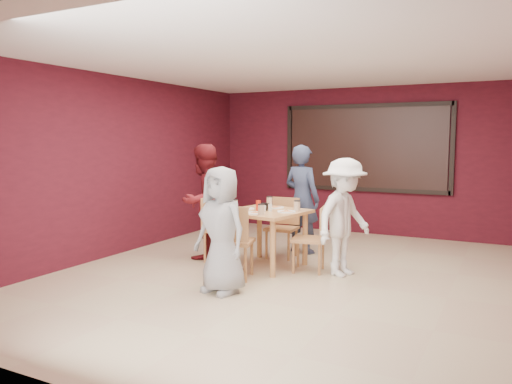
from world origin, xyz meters
The scene contains 11 objects.
floor centered at (0.00, 0.00, 0.00)m, with size 7.00×7.00×0.00m, color tan.
window_blinds centered at (0.00, 3.45, 1.65)m, with size 3.00×0.02×1.50m, color black.
dining_table centered at (-0.57, 0.33, 0.70)m, with size 1.18×1.18×0.96m.
chair_front centered at (-0.65, -0.47, 0.55)m, with size 0.58×0.58×0.97m.
chair_back centered at (-0.60, 1.01, 0.51)m, with size 0.47×0.47×0.91m.
chair_left centered at (-1.39, 0.32, 0.54)m, with size 0.55×0.55×0.96m.
chair_right centered at (0.15, 0.38, 0.51)m, with size 0.51×0.51×0.90m.
diner_front centered at (-0.50, -1.00, 0.75)m, with size 0.73×0.48×1.50m, color gray.
diner_back centered at (-0.45, 1.41, 0.86)m, with size 0.63×0.41×1.73m, color #2D3650.
diner_left centered at (-1.65, 0.39, 0.87)m, with size 0.85×0.66×1.74m, color maroon.
diner_right centered at (0.56, 0.39, 0.78)m, with size 1.01×0.58×1.57m, color white.
Camera 1 is at (2.51, -5.95, 1.81)m, focal length 35.00 mm.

